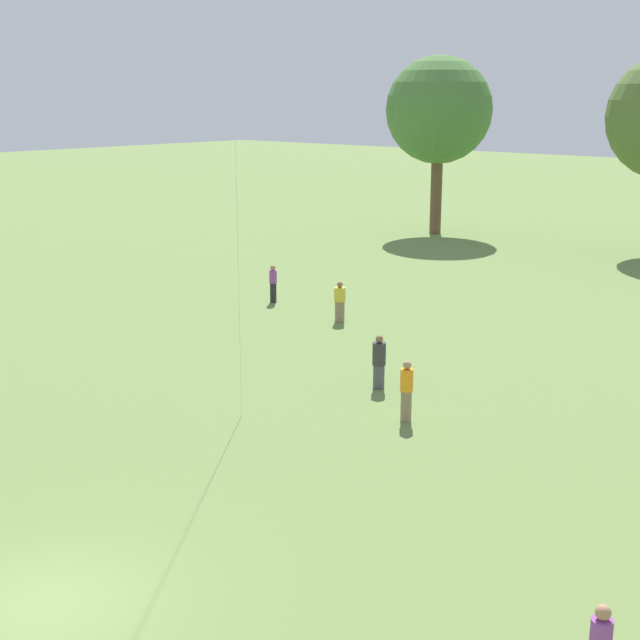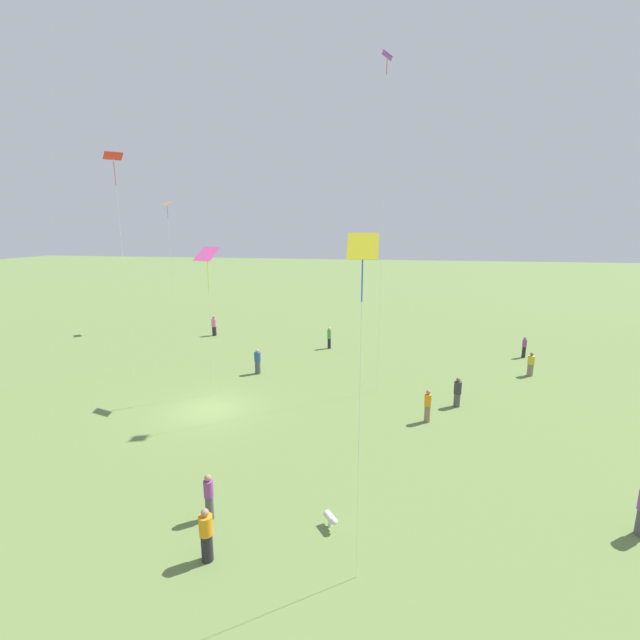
{
  "view_description": "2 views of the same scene",
  "coord_description": "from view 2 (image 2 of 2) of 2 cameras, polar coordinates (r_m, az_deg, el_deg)",
  "views": [
    {
      "loc": [
        13.19,
        -7.46,
        8.97
      ],
      "look_at": [
        0.61,
        6.85,
        4.13
      ],
      "focal_mm": 50.0,
      "sensor_mm": 36.0,
      "label": 1
    },
    {
      "loc": [
        20.93,
        10.21,
        9.97
      ],
      "look_at": [
        -4.03,
        5.58,
        4.52
      ],
      "focal_mm": 24.0,
      "sensor_mm": 36.0,
      "label": 2
    }
  ],
  "objects": [
    {
      "name": "person_3",
      "position": [
        32.92,
        26.29,
        -5.34
      ],
      "size": [
        0.62,
        0.62,
        1.67
      ],
      "rotation": [
        0.0,
        0.0,
        3.6
      ],
      "color": "#847056",
      "rests_on": "ground_plane"
    },
    {
      "name": "kite_1",
      "position": [
        26.29,
        8.79,
        27.26
      ],
      "size": [
        0.7,
        0.62,
        19.15
      ],
      "rotation": [
        0.0,
        0.0,
        2.53
      ],
      "color": "purple",
      "rests_on": "ground_plane"
    },
    {
      "name": "kite_2",
      "position": [
        45.73,
        -19.69,
        13.8
      ],
      "size": [
        1.32,
        1.33,
        12.53
      ],
      "rotation": [
        0.0,
        0.0,
        0.06
      ],
      "color": "orange",
      "rests_on": "ground_plane"
    },
    {
      "name": "person_9",
      "position": [
        23.47,
        14.16,
        -11.04
      ],
      "size": [
        0.51,
        0.51,
        1.77
      ],
      "rotation": [
        0.0,
        0.0,
        0.64
      ],
      "color": "#847056",
      "rests_on": "ground_plane"
    },
    {
      "name": "person_0",
      "position": [
        36.12,
        1.24,
        -2.35
      ],
      "size": [
        0.41,
        0.41,
        1.86
      ],
      "rotation": [
        0.0,
        0.0,
        6.01
      ],
      "color": "#232328",
      "rests_on": "ground_plane"
    },
    {
      "name": "kite_5",
      "position": [
        31.89,
        -25.78,
        18.17
      ],
      "size": [
        1.52,
        1.52,
        14.67
      ],
      "rotation": [
        0.0,
        0.0,
        4.69
      ],
      "color": "red",
      "rests_on": "ground_plane"
    },
    {
      "name": "person_1",
      "position": [
        41.68,
        -13.95,
        -0.8
      ],
      "size": [
        0.52,
        0.52,
        1.86
      ],
      "rotation": [
        0.0,
        0.0,
        1.7
      ],
      "color": "#232328",
      "rests_on": "ground_plane"
    },
    {
      "name": "ground_plane",
      "position": [
        25.33,
        -14.51,
        -11.47
      ],
      "size": [
        240.0,
        240.0,
        0.0
      ],
      "primitive_type": "plane",
      "color": "olive"
    },
    {
      "name": "kite_4",
      "position": [
        25.68,
        -14.83,
        8.09
      ],
      "size": [
        1.3,
        1.46,
        8.93
      ],
      "rotation": [
        0.0,
        0.0,
        0.5
      ],
      "color": "#E54C99",
      "rests_on": "ground_plane"
    },
    {
      "name": "person_6",
      "position": [
        30.25,
        -8.33,
        -5.51
      ],
      "size": [
        0.58,
        0.58,
        1.79
      ],
      "rotation": [
        0.0,
        0.0,
        4.33
      ],
      "color": "#4C4C51",
      "rests_on": "ground_plane"
    },
    {
      "name": "kite_3",
      "position": [
        10.7,
        5.68,
        7.35
      ],
      "size": [
        0.5,
        0.79,
        9.87
      ],
      "rotation": [
        0.0,
        0.0,
        0.82
      ],
      "color": "yellow",
      "rests_on": "ground_plane"
    },
    {
      "name": "person_5",
      "position": [
        14.9,
        -14.92,
        -25.98
      ],
      "size": [
        0.54,
        0.54,
        1.77
      ],
      "rotation": [
        0.0,
        0.0,
        1.21
      ],
      "color": "#232328",
      "rests_on": "ground_plane"
    },
    {
      "name": "person_7",
      "position": [
        25.84,
        17.86,
        -9.17
      ],
      "size": [
        0.56,
        0.56,
        1.73
      ],
      "rotation": [
        0.0,
        0.0,
        2.73
      ],
      "color": "#4C4C51",
      "rests_on": "ground_plane"
    },
    {
      "name": "person_2",
      "position": [
        37.25,
        25.58,
        -3.27
      ],
      "size": [
        0.47,
        0.47,
        1.68
      ],
      "rotation": [
        0.0,
        0.0,
        3.91
      ],
      "color": "#232328",
      "rests_on": "ground_plane"
    },
    {
      "name": "person_8",
      "position": [
        16.5,
        -14.6,
        -21.82
      ],
      "size": [
        0.36,
        0.36,
        1.71
      ],
      "rotation": [
        0.0,
        0.0,
        3.07
      ],
      "color": "#4C4C51",
      "rests_on": "ground_plane"
    },
    {
      "name": "dog_1",
      "position": [
        15.95,
        1.48,
        -24.96
      ],
      "size": [
        0.63,
        0.55,
        0.52
      ],
      "rotation": [
        0.0,
        0.0,
        5.37
      ],
      "color": "silver",
      "rests_on": "ground_plane"
    }
  ]
}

